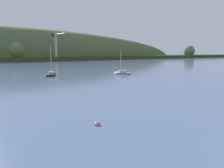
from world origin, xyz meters
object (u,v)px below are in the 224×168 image
object	(u,v)px
dockside_crane	(56,46)
sailboat_midwater_white	(52,75)
mooring_buoy_off_fishing_boat	(97,125)
sailboat_outer_reach	(121,74)

from	to	relation	value
dockside_crane	sailboat_midwater_white	world-z (taller)	dockside_crane
sailboat_midwater_white	mooring_buoy_off_fishing_boat	world-z (taller)	sailboat_midwater_white
sailboat_outer_reach	mooring_buoy_off_fishing_boat	size ratio (longest dim) A/B	11.87
sailboat_outer_reach	sailboat_midwater_white	bearing A→B (deg)	-5.01
dockside_crane	sailboat_outer_reach	distance (m)	125.61
mooring_buoy_off_fishing_boat	sailboat_midwater_white	bearing A→B (deg)	76.52
dockside_crane	sailboat_midwater_white	xyz separation A→B (m)	(-42.66, -113.97, -12.00)
dockside_crane	sailboat_outer_reach	size ratio (longest dim) A/B	2.53
sailboat_midwater_white	sailboat_outer_reach	distance (m)	22.91
dockside_crane	sailboat_midwater_white	bearing A→B (deg)	-28.04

